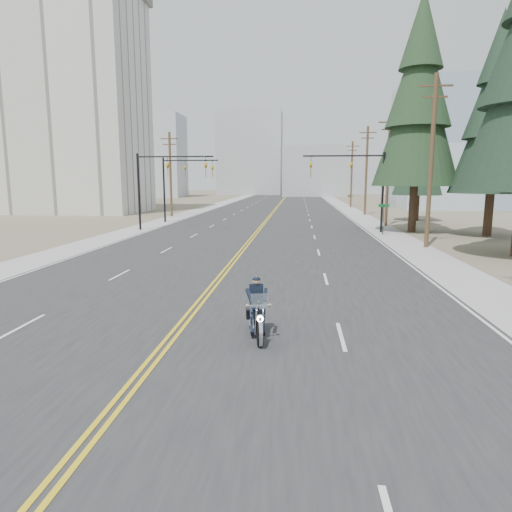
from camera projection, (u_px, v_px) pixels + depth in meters
The scene contains 25 objects.
ground_plane at pixel (129, 391), 10.08m from camera, with size 400.00×400.00×0.00m, color #776D56.
road at pixel (277, 207), 78.83m from camera, with size 20.00×200.00×0.01m, color #303033.
sidewalk_left at pixel (212, 207), 79.88m from camera, with size 3.00×200.00×0.01m, color #A5A5A0.
sidewalk_right at pixel (345, 207), 77.77m from camera, with size 3.00×200.00×0.01m, color #A5A5A0.
traffic_mast_left at pixel (160, 176), 41.52m from camera, with size 7.10×0.26×7.00m.
traffic_mast_right at pixel (360, 176), 39.87m from camera, with size 7.10×0.26×7.00m.
traffic_mast_far at pixel (179, 178), 49.42m from camera, with size 6.10×0.26×7.00m.
street_sign at pixel (384, 214), 38.26m from camera, with size 0.90×0.06×2.62m.
utility_pole_b at pixel (431, 159), 30.54m from camera, with size 2.20×0.30×11.50m.
utility_pole_c at pixel (388, 169), 45.31m from camera, with size 2.20×0.30×11.00m.
utility_pole_d at pixel (366, 169), 60.00m from camera, with size 2.20×0.30×11.50m.
utility_pole_e at pixel (352, 173), 76.74m from camera, with size 2.20×0.30×11.00m.
utility_pole_left at pixel (170, 173), 57.47m from camera, with size 2.20×0.30×10.50m.
apartment_block at pixel (75, 105), 64.19m from camera, with size 18.00×14.00×30.00m, color silver.
glass_building at pixel (474, 147), 74.25m from camera, with size 24.00×16.00×20.00m, color #9EB5CC.
haze_bldg_a at pixel (157, 156), 124.42m from camera, with size 14.00×12.00×22.00m, color #B7BCC6.
haze_bldg_b at pixel (314, 172), 130.96m from camera, with size 18.00×14.00×14.00m, color #ADB2B7.
haze_bldg_c at pixel (446, 162), 112.96m from camera, with size 16.00×12.00×18.00m, color #B7BCC6.
haze_bldg_d at pixel (251, 154), 146.53m from camera, with size 20.00×15.00×26.00m, color #ADB2B7.
haze_bldg_e at pixel (362, 176), 154.11m from camera, with size 14.00×14.00×12.00m, color #B7BCC6.
haze_bldg_f at pixel (125, 169), 141.02m from camera, with size 12.00×12.00×16.00m, color #ADB2B7.
motorcyclist at pixel (257, 308), 13.46m from camera, with size 0.96×2.25×1.76m, color black, non-canonical shape.
conifer_mid at pixel (497, 109), 36.27m from camera, with size 6.66×6.66×17.77m.
conifer_tall at pixel (419, 96), 39.23m from camera, with size 7.38×7.38×20.51m.
conifer_far at pixel (419, 145), 50.97m from camera, with size 5.49×5.49×14.69m.
Camera 1 is at (3.68, -9.15, 4.61)m, focal length 32.00 mm.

